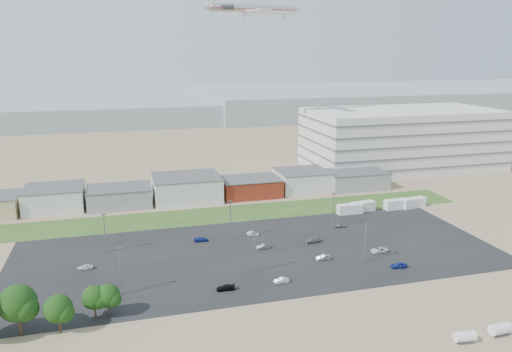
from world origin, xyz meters
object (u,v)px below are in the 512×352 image
object	(u,v)px
parked_car_11	(253,233)
parked_car_3	(225,288)
airliner	(253,9)
parked_car_0	(379,250)
parked_car_7	(263,247)
parked_car_5	(85,267)
parked_car_13	(281,280)
parked_car_8	(341,225)
parked_car_6	(201,239)
parked_car_1	(324,257)
box_trailer_a	(350,209)
parked_car_2	(399,265)
parked_car_12	(312,240)
storage_tank_nw	(465,337)

from	to	relation	value
parked_car_11	parked_car_3	bearing A→B (deg)	161.01
parked_car_3	airliner	bearing A→B (deg)	165.53
parked_car_0	parked_car_7	size ratio (longest dim) A/B	1.28
parked_car_5	parked_car_13	distance (m)	45.55
parked_car_8	parked_car_11	world-z (taller)	parked_car_11
parked_car_6	parked_car_8	distance (m)	40.46
parked_car_6	parked_car_13	bearing A→B (deg)	-152.40
parked_car_1	box_trailer_a	bearing A→B (deg)	143.23
box_trailer_a	airliner	xyz separation A→B (m)	(-16.11, 55.08, 62.93)
parked_car_0	parked_car_13	bearing A→B (deg)	-75.76
box_trailer_a	parked_car_6	bearing A→B (deg)	-166.58
parked_car_8	parked_car_2	bearing A→B (deg)	-175.13
parked_car_8	airliner	bearing A→B (deg)	9.60
parked_car_7	parked_car_12	xyz separation A→B (m)	(13.54, 0.62, 0.04)
box_trailer_a	parked_car_13	bearing A→B (deg)	-130.92
parked_car_0	parked_car_13	size ratio (longest dim) A/B	1.36
parked_car_0	box_trailer_a	bearing A→B (deg)	164.06
storage_tank_nw	parked_car_0	size ratio (longest dim) A/B	0.80
parked_car_3	parked_car_6	world-z (taller)	parked_car_3
storage_tank_nw	airliner	xyz separation A→B (m)	(-4.17, 124.90, 63.32)
parked_car_0	parked_car_8	world-z (taller)	parked_car_0
parked_car_12	parked_car_6	bearing A→B (deg)	-110.32
parked_car_8	parked_car_13	distance (m)	40.05
parked_car_7	parked_car_11	size ratio (longest dim) A/B	1.06
parked_car_6	airliner	bearing A→B (deg)	-22.60
parked_car_7	parked_car_13	distance (m)	19.56
parked_car_0	parked_car_3	bearing A→B (deg)	-80.80
parked_car_7	parked_car_8	world-z (taller)	parked_car_7
box_trailer_a	parked_car_5	size ratio (longest dim) A/B	2.27
parked_car_3	parked_car_5	size ratio (longest dim) A/B	1.13
parked_car_7	parked_car_11	bearing A→B (deg)	174.51
storage_tank_nw	parked_car_3	size ratio (longest dim) A/B	0.93
airliner	parked_car_8	distance (m)	91.93
storage_tank_nw	parked_car_13	size ratio (longest dim) A/B	1.09
parked_car_7	parked_car_12	distance (m)	13.56
parked_car_8	parked_car_13	bearing A→B (deg)	138.99
parked_car_1	parked_car_5	world-z (taller)	parked_car_1
parked_car_2	parked_car_13	bearing A→B (deg)	-83.26
airliner	parked_car_5	world-z (taller)	airliner
parked_car_0	parked_car_6	xyz separation A→B (m)	(-41.84, 19.37, -0.09)
parked_car_8	parked_car_13	size ratio (longest dim) A/B	0.96
parked_car_1	parked_car_3	xyz separation A→B (m)	(-26.13, -9.06, -0.06)
parked_car_2	parked_car_8	world-z (taller)	parked_car_2
airliner	parked_car_6	distance (m)	97.22
parked_car_2	parked_car_3	distance (m)	41.25
parked_car_0	parked_car_5	size ratio (longest dim) A/B	1.31
parked_car_8	parked_car_12	bearing A→B (deg)	128.24
parked_car_6	parked_car_11	distance (m)	14.44
parked_car_2	parked_car_7	world-z (taller)	parked_car_2
parked_car_1	parked_car_11	bearing A→B (deg)	-150.92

